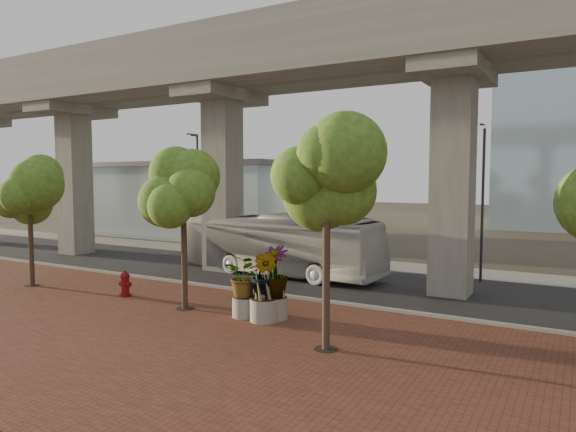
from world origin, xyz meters
The scene contains 17 objects.
ground centered at (0.00, 0.00, 0.00)m, with size 160.00×160.00×0.00m, color #332E25.
brick_plaza centered at (0.00, -8.00, 0.03)m, with size 70.00×13.00×0.06m, color brown.
asphalt_road centered at (0.00, 2.00, 0.02)m, with size 90.00×8.00×0.04m, color black.
curb_strip centered at (0.00, -2.00, 0.08)m, with size 70.00×0.25×0.16m, color gray.
far_sidewalk centered at (0.00, 7.50, 0.03)m, with size 90.00×3.00×0.06m, color gray.
transit_viaduct centered at (0.00, 2.00, 7.29)m, with size 72.00×5.60×12.40m.
station_pavilion centered at (-20.00, 16.00, 3.22)m, with size 23.00×13.00×6.30m.
transit_bus centered at (-2.66, 2.21, 1.56)m, with size 2.63×11.22×3.13m, color silver.
fire_hydrant centered at (-5.65, -5.20, 0.58)m, with size 0.54×0.49×1.08m.
planter_front centered at (0.50, -5.34, 1.41)m, with size 2.03×2.03×2.23m.
planter_right centered at (1.50, -5.03, 1.60)m, with size 2.39×2.39×2.55m.
planter_left centered at (1.37, -5.44, 1.53)m, with size 2.20×2.20×2.42m.
street_tree_far_west centered at (-10.96, -5.84, 4.34)m, with size 3.61×3.61×5.95m.
street_tree_near_west centered at (-2.12, -5.53, 4.50)m, with size 3.69×3.69×6.14m.
street_tree_near_east centered at (4.48, -7.03, 4.92)m, with size 3.42×3.42×6.44m.
streetlamp_west centered at (-11.22, 6.09, 4.54)m, with size 0.39×1.13×7.77m.
streetlamp_east centered at (6.65, 5.40, 4.32)m, with size 0.37×1.07×7.40m.
Camera 1 is at (10.73, -20.09, 4.99)m, focal length 32.00 mm.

